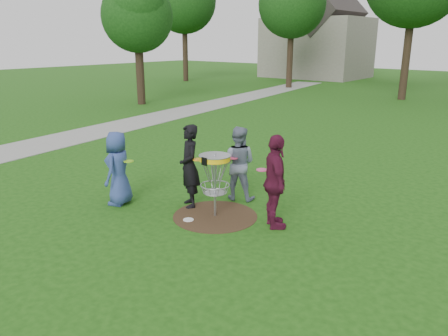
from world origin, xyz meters
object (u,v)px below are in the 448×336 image
Objects in this scene: player_maroon at (275,182)px; disc_golf_basket at (215,170)px; player_grey at (238,163)px; player_blue at (118,168)px; player_black at (189,166)px.

disc_golf_basket is at bearing 58.64° from player_maroon.
player_maroon is (1.54, -0.83, 0.08)m from player_grey.
player_blue is 0.89× the size of player_maroon.
player_grey is at bearing 103.57° from disc_golf_basket.
player_blue is 2.32m from disc_golf_basket.
player_grey is at bearing 96.56° from player_black.
player_maroon is 1.37× the size of disc_golf_basket.
player_blue is 2.72m from player_grey.
disc_golf_basket is at bearing 26.70° from player_black.
player_black is 1.07× the size of player_grey.
player_maroon is at bearing 40.36° from player_black.
player_maroon is 1.31m from disc_golf_basket.
player_maroon is (2.09, 0.21, 0.02)m from player_black.
player_blue is 1.62m from player_black.
player_grey is 1.25× the size of disc_golf_basket.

